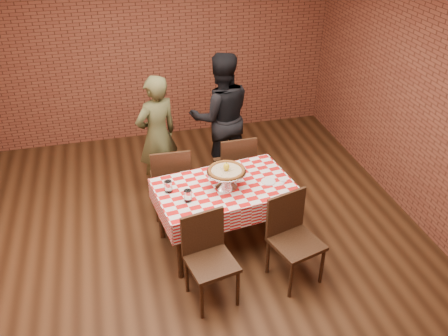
{
  "coord_description": "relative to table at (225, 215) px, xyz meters",
  "views": [
    {
      "loc": [
        -0.58,
        -3.86,
        3.57
      ],
      "look_at": [
        0.47,
        0.28,
        0.92
      ],
      "focal_mm": 38.59,
      "sensor_mm": 36.0,
      "label": 1
    }
  ],
  "objects": [
    {
      "name": "ground",
      "position": [
        -0.46,
        -0.19,
        -0.38
      ],
      "size": [
        6.0,
        6.0,
        0.0
      ],
      "primitive_type": "plane",
      "color": "black",
      "rests_on": "ground"
    },
    {
      "name": "back_wall",
      "position": [
        -0.46,
        2.81,
        1.08
      ],
      "size": [
        5.5,
        0.0,
        5.5
      ],
      "primitive_type": "plane",
      "rotation": [
        1.57,
        0.0,
        0.0
      ],
      "color": "brown",
      "rests_on": "ground"
    },
    {
      "name": "table",
      "position": [
        0.0,
        0.0,
        0.0
      ],
      "size": [
        1.51,
        1.03,
        0.75
      ],
      "primitive_type": "cube",
      "rotation": [
        0.0,
        0.0,
        0.14
      ],
      "color": "#3E2616",
      "rests_on": "ground"
    },
    {
      "name": "tablecloth",
      "position": [
        0.0,
        0.0,
        0.26
      ],
      "size": [
        1.55,
        1.07,
        0.24
      ],
      "primitive_type": null,
      "rotation": [
        0.0,
        0.0,
        0.14
      ],
      "color": "red",
      "rests_on": "table"
    },
    {
      "name": "pizza_stand",
      "position": [
        0.02,
        -0.01,
        0.48
      ],
      "size": [
        0.44,
        0.44,
        0.19
      ],
      "primitive_type": null,
      "rotation": [
        0.0,
        0.0,
        -0.06
      ],
      "color": "silver",
      "rests_on": "tablecloth"
    },
    {
      "name": "pizza",
      "position": [
        0.02,
        -0.01,
        0.57
      ],
      "size": [
        0.41,
        0.41,
        0.03
      ],
      "primitive_type": "cylinder",
      "rotation": [
        0.0,
        0.0,
        -0.06
      ],
      "color": "#CFBA8F",
      "rests_on": "pizza_stand"
    },
    {
      "name": "lemon",
      "position": [
        0.02,
        -0.01,
        0.62
      ],
      "size": [
        0.07,
        0.07,
        0.08
      ],
      "primitive_type": "ellipsoid",
      "rotation": [
        0.0,
        0.0,
        -0.06
      ],
      "color": "yellow",
      "rests_on": "pizza"
    },
    {
      "name": "water_glass_left",
      "position": [
        -0.42,
        -0.17,
        0.45
      ],
      "size": [
        0.09,
        0.09,
        0.12
      ],
      "primitive_type": "cylinder",
      "rotation": [
        0.0,
        0.0,
        0.14
      ],
      "color": "white",
      "rests_on": "tablecloth"
    },
    {
      "name": "water_glass_right",
      "position": [
        -0.58,
        0.04,
        0.45
      ],
      "size": [
        0.09,
        0.09,
        0.12
      ],
      "primitive_type": "cylinder",
      "rotation": [
        0.0,
        0.0,
        0.14
      ],
      "color": "white",
      "rests_on": "tablecloth"
    },
    {
      "name": "side_plate",
      "position": [
        0.47,
        -0.04,
        0.39
      ],
      "size": [
        0.17,
        0.17,
        0.01
      ],
      "primitive_type": "cylinder",
      "rotation": [
        0.0,
        0.0,
        0.14
      ],
      "color": "white",
      "rests_on": "tablecloth"
    },
    {
      "name": "sweetener_packet_a",
      "position": [
        0.61,
        -0.1,
        0.39
      ],
      "size": [
        0.06,
        0.06,
        0.0
      ],
      "primitive_type": "cube",
      "rotation": [
        0.0,
        0.0,
        0.79
      ],
      "color": "white",
      "rests_on": "tablecloth"
    },
    {
      "name": "sweetener_packet_b",
      "position": [
        0.63,
        -0.07,
        0.39
      ],
      "size": [
        0.06,
        0.05,
        0.0
      ],
      "primitive_type": "cube",
      "rotation": [
        0.0,
        0.0,
        0.34
      ],
      "color": "white",
      "rests_on": "tablecloth"
    },
    {
      "name": "condiment_caddy",
      "position": [
        0.01,
        0.28,
        0.45
      ],
      "size": [
        0.1,
        0.08,
        0.13
      ],
      "primitive_type": "cube",
      "rotation": [
        0.0,
        0.0,
        0.09
      ],
      "color": "silver",
      "rests_on": "tablecloth"
    },
    {
      "name": "chair_near_left",
      "position": [
        -0.33,
        -0.78,
        0.08
      ],
      "size": [
        0.51,
        0.51,
        0.91
      ],
      "primitive_type": null,
      "rotation": [
        0.0,
        0.0,
        0.2
      ],
      "color": "#3E2616",
      "rests_on": "ground"
    },
    {
      "name": "chair_near_right",
      "position": [
        0.55,
        -0.71,
        0.09
      ],
      "size": [
        0.55,
        0.55,
        0.93
      ],
      "primitive_type": null,
      "rotation": [
        0.0,
        0.0,
        0.28
      ],
      "color": "#3E2616",
      "rests_on": "ground"
    },
    {
      "name": "chair_far_left",
      "position": [
        -0.47,
        0.73,
        0.09
      ],
      "size": [
        0.47,
        0.47,
        0.93
      ],
      "primitive_type": null,
      "rotation": [
        0.0,
        0.0,
        3.1
      ],
      "color": "#3E2616",
      "rests_on": "ground"
    },
    {
      "name": "chair_far_right",
      "position": [
        0.34,
        0.85,
        0.08
      ],
      "size": [
        0.44,
        0.44,
        0.92
      ],
      "primitive_type": null,
      "rotation": [
        0.0,
        0.0,
        3.15
      ],
      "color": "#3E2616",
      "rests_on": "ground"
    },
    {
      "name": "diner_olive",
      "position": [
        -0.54,
        1.25,
        0.41
      ],
      "size": [
        0.68,
        0.58,
        1.56
      ],
      "primitive_type": "imported",
      "rotation": [
        0.0,
        0.0,
        3.59
      ],
      "color": "#4B4D2B",
      "rests_on": "ground"
    },
    {
      "name": "diner_black",
      "position": [
        0.32,
        1.43,
        0.48
      ],
      "size": [
        0.85,
        0.67,
        1.71
      ],
      "primitive_type": "imported",
      "rotation": [
        0.0,
        0.0,
        3.12
      ],
      "color": "black",
      "rests_on": "ground"
    }
  ]
}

